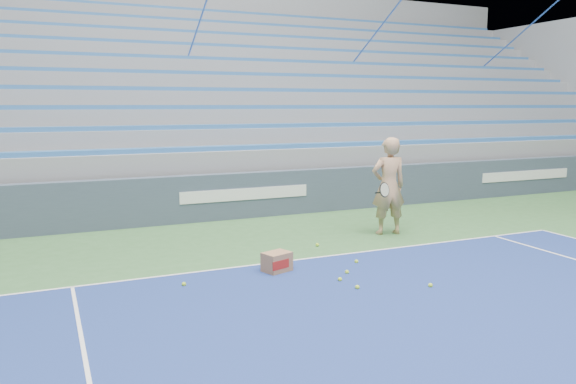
# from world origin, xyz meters

# --- Properties ---
(sponsor_barrier) EXTENTS (30.00, 0.32, 1.10)m
(sponsor_barrier) POSITION_xyz_m (0.00, 15.88, 0.55)
(sponsor_barrier) COLOR #394657
(sponsor_barrier) RESTS_ON ground
(bleachers) EXTENTS (31.00, 9.15, 7.30)m
(bleachers) POSITION_xyz_m (0.00, 21.60, 2.36)
(bleachers) COLOR gray
(bleachers) RESTS_ON ground
(tennis_player) EXTENTS (1.01, 0.92, 2.05)m
(tennis_player) POSITION_xyz_m (2.21, 12.99, 1.03)
(tennis_player) COLOR tan
(tennis_player) RESTS_ON ground
(ball_box) EXTENTS (0.52, 0.46, 0.33)m
(ball_box) POSITION_xyz_m (-0.98, 11.41, 0.16)
(ball_box) COLOR #976949
(ball_box) RESTS_ON ground
(tennis_ball_0) EXTENTS (0.07, 0.07, 0.07)m
(tennis_ball_0) POSITION_xyz_m (-0.94, 11.80, 0.03)
(tennis_ball_0) COLOR #C6EE30
(tennis_ball_0) RESTS_ON ground
(tennis_ball_1) EXTENTS (0.07, 0.07, 0.07)m
(tennis_ball_1) POSITION_xyz_m (0.01, 10.83, 0.03)
(tennis_ball_1) COLOR #C6EE30
(tennis_ball_1) RESTS_ON ground
(tennis_ball_2) EXTENTS (0.07, 0.07, 0.07)m
(tennis_ball_2) POSITION_xyz_m (-2.56, 11.28, 0.03)
(tennis_ball_2) COLOR #C6EE30
(tennis_ball_2) RESTS_ON ground
(tennis_ball_3) EXTENTS (0.07, 0.07, 0.07)m
(tennis_ball_3) POSITION_xyz_m (0.82, 9.73, 0.03)
(tennis_ball_3) COLOR #C6EE30
(tennis_ball_3) RESTS_ON ground
(tennis_ball_4) EXTENTS (0.07, 0.07, 0.07)m
(tennis_ball_4) POSITION_xyz_m (0.37, 12.64, 0.03)
(tennis_ball_4) COLOR #C6EE30
(tennis_ball_4) RESTS_ON ground
(tennis_ball_5) EXTENTS (0.07, 0.07, 0.07)m
(tennis_ball_5) POSITION_xyz_m (-0.23, 10.10, 0.03)
(tennis_ball_5) COLOR #C6EE30
(tennis_ball_5) RESTS_ON ground
(tennis_ball_6) EXTENTS (0.07, 0.07, 0.07)m
(tennis_ball_6) POSITION_xyz_m (0.46, 11.31, 0.03)
(tennis_ball_6) COLOR #C6EE30
(tennis_ball_6) RESTS_ON ground
(tennis_ball_7) EXTENTS (0.07, 0.07, 0.07)m
(tennis_ball_7) POSITION_xyz_m (-0.28, 10.54, 0.03)
(tennis_ball_7) COLOR #C6EE30
(tennis_ball_7) RESTS_ON ground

